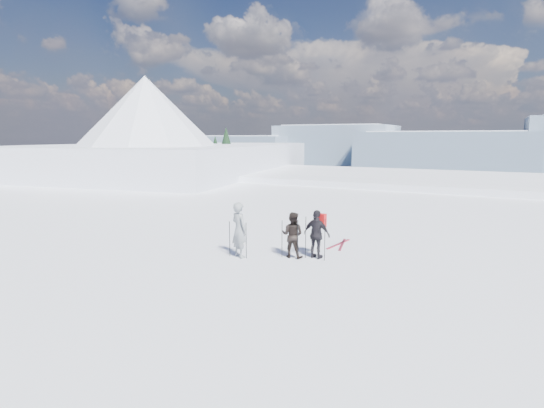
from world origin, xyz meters
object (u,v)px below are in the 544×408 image
at_px(skier_pack, 317,234).
at_px(skis_loose, 340,244).
at_px(skier_grey, 239,230).
at_px(skier_dark, 292,235).

xyz_separation_m(skier_pack, skis_loose, (0.13, 2.02, -0.78)).
bearing_deg(skier_grey, skier_pack, -131.51).
relative_size(skier_grey, skier_dark, 1.21).
xyz_separation_m(skier_grey, skis_loose, (2.42, 3.04, -0.89)).
relative_size(skier_grey, skis_loose, 1.07).
bearing_deg(skier_dark, skier_grey, 20.44).
bearing_deg(skier_grey, skier_dark, -129.56).
bearing_deg(skier_dark, skis_loose, -116.46).
height_order(skier_grey, skier_dark, skier_grey).
height_order(skier_dark, skier_pack, skier_pack).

